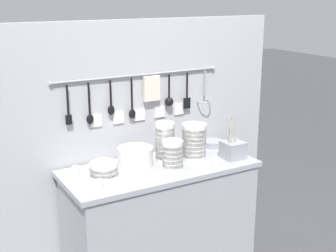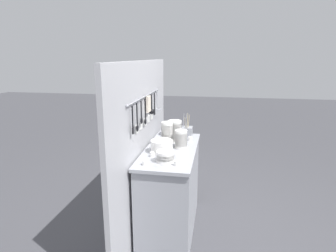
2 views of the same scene
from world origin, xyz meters
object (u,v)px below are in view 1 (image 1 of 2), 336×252
at_px(bowl_stack_short_front, 104,170).
at_px(steel_mixing_bowl, 213,143).
at_px(bowl_stack_back_corner, 165,142).
at_px(cup_beside_plates, 111,164).
at_px(bowl_stack_tall_left, 194,142).
at_px(cup_back_right, 76,170).
at_px(bowl_stack_wide_centre, 173,156).
at_px(plate_stack, 135,157).
at_px(cutlery_caddy, 233,149).
at_px(cup_front_left, 217,162).
at_px(cup_back_left, 100,184).

relative_size(bowl_stack_short_front, steel_mixing_bowl, 1.11).
relative_size(bowl_stack_back_corner, cup_beside_plates, 5.93).
distance_m(bowl_stack_tall_left, cup_back_right, 0.72).
xyz_separation_m(bowl_stack_wide_centre, plate_stack, (-0.16, 0.16, -0.03)).
distance_m(cutlery_caddy, cup_back_right, 0.96).
distance_m(plate_stack, cup_front_left, 0.48).
bearing_deg(plate_stack, cup_beside_plates, 153.75).
xyz_separation_m(bowl_stack_back_corner, bowl_stack_short_front, (-0.42, -0.06, -0.08)).
bearing_deg(cup_beside_plates, cup_back_right, 175.94).
bearing_deg(plate_stack, bowl_stack_back_corner, -4.43).
bearing_deg(cup_back_left, plate_stack, 31.20).
distance_m(bowl_stack_tall_left, cup_beside_plates, 0.52).
height_order(cutlery_caddy, cup_beside_plates, cutlery_caddy).
bearing_deg(plate_stack, cup_back_left, -148.80).
relative_size(bowl_stack_short_front, cup_back_left, 3.68).
bearing_deg(bowl_stack_tall_left, cup_back_right, 168.24).
bearing_deg(cup_front_left, bowl_stack_tall_left, 109.81).
height_order(steel_mixing_bowl, cup_front_left, cup_front_left).
xyz_separation_m(bowl_stack_back_corner, bowl_stack_wide_centre, (-0.03, -0.15, -0.03)).
bearing_deg(cup_back_right, cup_back_left, -80.92).
xyz_separation_m(bowl_stack_back_corner, plate_stack, (-0.19, 0.01, -0.06)).
bearing_deg(bowl_stack_back_corner, plate_stack, 175.57).
bearing_deg(cup_back_left, cup_beside_plates, 55.03).
height_order(cup_front_left, cup_beside_plates, same).
relative_size(plate_stack, cup_back_left, 4.93).
xyz_separation_m(plate_stack, cup_back_right, (-0.34, 0.08, -0.04)).
xyz_separation_m(bowl_stack_wide_centre, cup_beside_plates, (-0.29, 0.22, -0.07)).
height_order(bowl_stack_back_corner, bowl_stack_short_front, bowl_stack_back_corner).
bearing_deg(cup_beside_plates, bowl_stack_wide_centre, -38.04).
height_order(bowl_stack_wide_centre, cutlery_caddy, cutlery_caddy).
height_order(steel_mixing_bowl, cutlery_caddy, cutlery_caddy).
height_order(bowl_stack_back_corner, cup_beside_plates, bowl_stack_back_corner).
relative_size(bowl_stack_short_front, cup_front_left, 3.68).
distance_m(cup_front_left, cup_back_right, 0.82).
height_order(bowl_stack_wide_centre, plate_stack, bowl_stack_wide_centre).
distance_m(bowl_stack_wide_centre, steel_mixing_bowl, 0.52).
xyz_separation_m(plate_stack, cup_front_left, (0.42, -0.22, -0.04)).
xyz_separation_m(bowl_stack_short_front, cup_front_left, (0.65, -0.15, -0.03)).
bearing_deg(bowl_stack_tall_left, bowl_stack_back_corner, 162.87).
xyz_separation_m(bowl_stack_wide_centre, cup_back_left, (-0.46, -0.02, -0.07)).
xyz_separation_m(bowl_stack_back_corner, cutlery_caddy, (0.40, -0.15, -0.07)).
bearing_deg(steel_mixing_bowl, cutlery_caddy, -96.06).
height_order(bowl_stack_tall_left, bowl_stack_short_front, bowl_stack_tall_left).
bearing_deg(cutlery_caddy, bowl_stack_tall_left, 156.11).
height_order(plate_stack, cup_front_left, plate_stack).
bearing_deg(cup_beside_plates, plate_stack, -26.25).
relative_size(bowl_stack_tall_left, steel_mixing_bowl, 1.63).
bearing_deg(cutlery_caddy, cup_back_left, -179.15).
bearing_deg(cup_beside_plates, steel_mixing_bowl, 1.22).
relative_size(bowl_stack_back_corner, cup_back_right, 5.93).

